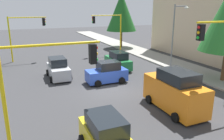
% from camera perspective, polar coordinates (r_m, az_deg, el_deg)
% --- Properties ---
extents(ground_plane, '(120.00, 120.00, 0.00)m').
position_cam_1_polar(ground_plane, '(18.75, -0.56, -5.18)').
color(ground_plane, '#353538').
extents(sidewalk_kerb, '(80.00, 4.00, 0.15)m').
position_cam_1_polar(sidewalk_kerb, '(28.07, 15.58, 1.50)').
color(sidewalk_kerb, gray).
rests_on(sidewalk_kerb, ground).
extents(apartment_block, '(17.24, 9.30, 12.61)m').
position_cam_1_polar(apartment_block, '(34.37, 24.88, 13.70)').
color(apartment_block, beige).
rests_on(apartment_block, ground).
extents(traffic_signal_near_right, '(0.36, 4.59, 5.23)m').
position_cam_1_polar(traffic_signal_near_right, '(10.68, -16.47, -1.11)').
color(traffic_signal_near_right, yellow).
rests_on(traffic_signal_near_right, ground).
extents(traffic_signal_far_right, '(0.36, 4.59, 5.62)m').
position_cam_1_polar(traffic_signal_far_right, '(30.34, -21.32, 9.54)').
color(traffic_signal_far_right, yellow).
rests_on(traffic_signal_far_right, ground).
extents(traffic_signal_far_left, '(0.36, 4.59, 5.72)m').
position_cam_1_polar(traffic_signal_far_left, '(32.74, -0.69, 11.09)').
color(traffic_signal_far_left, yellow).
rests_on(traffic_signal_far_left, ground).
extents(street_lamp_curbside, '(2.15, 0.28, 7.00)m').
position_cam_1_polar(street_lamp_curbside, '(25.49, 15.91, 9.86)').
color(street_lamp_curbside, slate).
rests_on(street_lamp_curbside, ground).
extents(tree_roadside_far, '(4.94, 4.94, 9.07)m').
position_cam_1_polar(tree_roadside_far, '(37.84, 2.43, 14.62)').
color(tree_roadside_far, brown).
rests_on(tree_roadside_far, ground).
extents(delivery_van_orange, '(4.80, 2.22, 2.77)m').
position_cam_1_polar(delivery_van_orange, '(15.48, 15.72, -5.35)').
color(delivery_van_orange, orange).
rests_on(delivery_van_orange, ground).
extents(car_silver, '(4.03, 2.01, 1.98)m').
position_cam_1_polar(car_silver, '(22.42, -13.56, 0.30)').
color(car_silver, '#B2B5BA').
rests_on(car_silver, ground).
extents(car_yellow, '(4.08, 1.93, 1.98)m').
position_cam_1_polar(car_yellow, '(10.67, -1.25, -17.19)').
color(car_yellow, yellow).
rests_on(car_yellow, ground).
extents(car_blue, '(1.97, 3.67, 1.98)m').
position_cam_1_polar(car_blue, '(20.42, -1.29, -0.78)').
color(car_blue, blue).
rests_on(car_blue, ground).
extents(car_green, '(4.18, 1.92, 1.98)m').
position_cam_1_polar(car_green, '(24.97, 1.53, 2.30)').
color(car_green, '#1E7238').
rests_on(car_green, ground).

